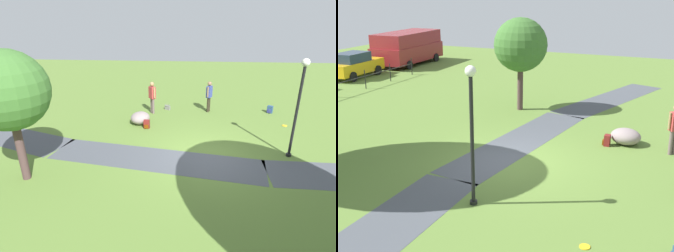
{
  "view_description": "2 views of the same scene",
  "coord_description": "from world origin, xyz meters",
  "views": [
    {
      "loc": [
        0.71,
        9.33,
        4.95
      ],
      "look_at": [
        1.5,
        -0.1,
        1.14
      ],
      "focal_mm": 28.9,
      "sensor_mm": 36.0,
      "label": 1
    },
    {
      "loc": [
        -12.52,
        -5.2,
        5.54
      ],
      "look_at": [
        1.22,
        0.73,
        0.76
      ],
      "focal_mm": 47.73,
      "sensor_mm": 36.0,
      "label": 2
    }
  ],
  "objects": [
    {
      "name": "ground_plane",
      "position": [
        0.0,
        0.0,
        0.0
      ],
      "size": [
        48.0,
        48.0,
        0.0
      ],
      "primitive_type": "plane",
      "color": "#5A7933"
    },
    {
      "name": "footpath_segment_near",
      "position": [
        -6.0,
        1.13,
        0.0
      ],
      "size": [
        8.02,
        1.87,
        0.01
      ],
      "color": "#474B52",
      "rests_on": "ground"
    },
    {
      "name": "footpath_segment_mid",
      "position": [
        1.95,
        0.47,
        0.0
      ],
      "size": [
        8.18,
        2.98,
        0.01
      ],
      "color": "#474B52",
      "rests_on": "ground"
    },
    {
      "name": "footpath_segment_far",
      "position": [
        9.69,
        -1.42,
        0.0
      ],
      "size": [
        8.15,
        4.25,
        0.01
      ],
      "color": "#474B52",
      "rests_on": "ground"
    },
    {
      "name": "young_tree_near_path",
      "position": [
        6.0,
        2.09,
        2.95
      ],
      "size": [
        2.4,
        2.4,
        4.17
      ],
      "color": "#4D3636",
      "rests_on": "ground"
    },
    {
      "name": "lamp_post",
      "position": [
        -3.14,
        -0.22,
        2.26
      ],
      "size": [
        0.28,
        0.28,
        3.68
      ],
      "color": "black",
      "rests_on": "ground"
    },
    {
      "name": "lawn_boulder",
      "position": [
        3.14,
        -3.14,
        0.29
      ],
      "size": [
        1.09,
        1.23,
        0.59
      ],
      "color": "gray",
      "rests_on": "ground"
    },
    {
      "name": "backpack_by_boulder",
      "position": [
        2.73,
        -2.56,
        0.19
      ],
      "size": [
        0.28,
        0.26,
        0.4
      ],
      "color": "maroon",
      "rests_on": "ground"
    },
    {
      "name": "frisbee_on_grass",
      "position": [
        -3.97,
        -3.41,
        0.01
      ],
      "size": [
        0.25,
        0.25,
        0.02
      ],
      "color": "gold",
      "rests_on": "ground"
    },
    {
      "name": "parked_sedan_grey",
      "position": [
        8.83,
        14.19,
        0.8
      ],
      "size": [
        3.89,
        1.79,
        1.56
      ],
      "color": "gold",
      "rests_on": "ground"
    },
    {
      "name": "delivery_van",
      "position": [
        14.18,
        14.0,
        1.27
      ],
      "size": [
        5.72,
        2.75,
        2.3
      ],
      "color": "maroon",
      "rests_on": "ground"
    }
  ]
}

